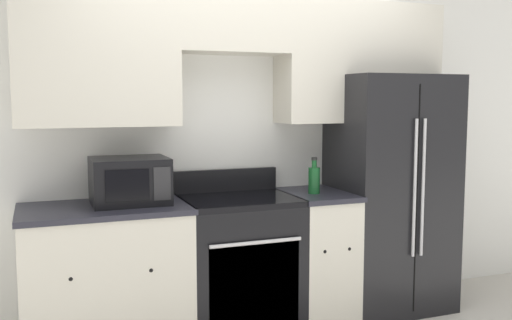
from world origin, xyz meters
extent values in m
cube|color=white|center=(0.00, 0.66, 1.30)|extent=(8.00, 0.06, 2.60)
cube|color=beige|center=(-1.01, 0.46, 1.86)|extent=(1.01, 0.33, 0.88)
cube|color=beige|center=(-0.13, 0.46, 2.10)|extent=(0.77, 0.33, 0.40)
cube|color=beige|center=(0.89, 0.46, 1.86)|extent=(1.26, 0.33, 0.88)
cube|color=beige|center=(-1.01, 0.31, 0.45)|extent=(1.01, 0.62, 0.90)
cube|color=#23232D|center=(-1.01, 0.31, 0.91)|extent=(1.04, 0.64, 0.03)
sphere|color=black|center=(-1.24, 0.00, 0.58)|extent=(0.03, 0.03, 0.03)
sphere|color=black|center=(-0.79, 0.00, 0.58)|extent=(0.03, 0.03, 0.03)
cube|color=beige|center=(0.47, 0.31, 0.45)|extent=(0.42, 0.62, 0.90)
cube|color=#23232D|center=(0.47, 0.31, 0.91)|extent=(0.44, 0.64, 0.03)
sphere|color=black|center=(0.37, 0.00, 0.58)|extent=(0.03, 0.03, 0.03)
sphere|color=black|center=(0.56, 0.00, 0.58)|extent=(0.03, 0.03, 0.03)
cube|color=black|center=(-0.13, 0.31, 0.45)|extent=(0.77, 0.62, 0.89)
cube|color=black|center=(-0.13, 0.01, 0.40)|extent=(0.61, 0.01, 0.57)
cube|color=black|center=(-0.13, 0.31, 0.91)|extent=(0.77, 0.62, 0.04)
cube|color=black|center=(-0.13, 0.59, 1.01)|extent=(0.77, 0.04, 0.16)
cylinder|color=silver|center=(-0.13, -0.02, 0.69)|extent=(0.61, 0.02, 0.02)
cube|color=black|center=(1.10, 0.37, 0.88)|extent=(0.85, 0.74, 1.77)
cube|color=black|center=(1.10, 0.00, 0.88)|extent=(0.01, 0.01, 1.63)
cylinder|color=#B7B7BC|center=(1.06, -0.02, 0.97)|extent=(0.02, 0.02, 0.97)
cylinder|color=#B7B7BC|center=(1.13, -0.02, 0.97)|extent=(0.02, 0.02, 0.97)
cube|color=black|center=(-0.85, 0.35, 1.08)|extent=(0.48, 0.40, 0.29)
cube|color=black|center=(-0.89, 0.15, 1.08)|extent=(0.26, 0.01, 0.19)
cube|color=#262628|center=(-0.68, 0.15, 1.08)|extent=(0.11, 0.01, 0.21)
cylinder|color=#195928|center=(0.42, 0.27, 1.02)|extent=(0.08, 0.08, 0.18)
cylinder|color=#195928|center=(0.42, 0.27, 1.14)|extent=(0.03, 0.03, 0.05)
cylinder|color=black|center=(0.42, 0.27, 1.18)|extent=(0.04, 0.04, 0.02)
camera|label=1|loc=(-1.39, -3.29, 1.59)|focal=40.00mm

